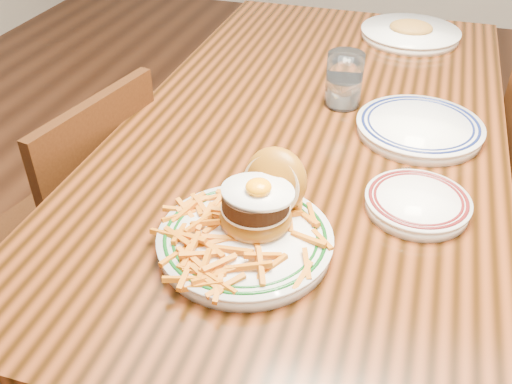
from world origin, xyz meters
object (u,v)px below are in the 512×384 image
(table, at_px, (312,154))
(main_plate, at_px, (250,224))
(side_plate, at_px, (418,202))
(chair_left, at_px, (83,225))

(table, bearing_deg, main_plate, -91.95)
(table, xyz_separation_m, side_plate, (0.25, -0.27, 0.11))
(main_plate, relative_size, side_plate, 1.57)
(chair_left, bearing_deg, table, 28.34)
(table, relative_size, side_plate, 8.02)
(table, relative_size, chair_left, 1.92)
(main_plate, distance_m, side_plate, 0.32)
(chair_left, relative_size, side_plate, 4.18)
(table, height_order, main_plate, main_plate)
(chair_left, relative_size, main_plate, 2.66)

